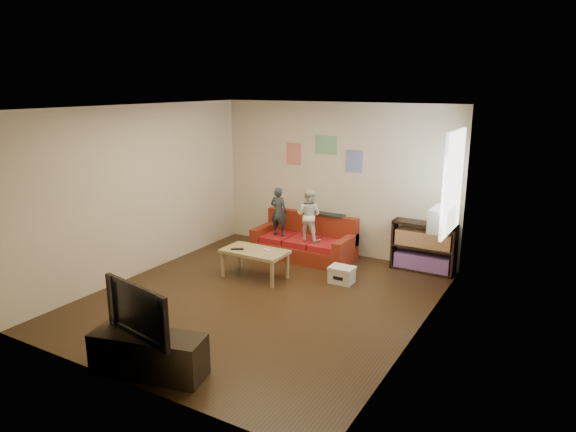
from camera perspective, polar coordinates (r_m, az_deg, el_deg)
The scene contains 17 objects.
room_shell at distance 7.06m, azimuth -3.24°, elevation 0.95°, with size 4.52×5.02×2.72m.
sofa at distance 9.13m, azimuth 1.93°, elevation -2.99°, with size 1.77×0.81×0.78m.
child_a at distance 9.06m, azimuth -1.04°, elevation 0.49°, with size 0.32×0.21×0.88m, color #282F35.
child_b at distance 8.77m, azimuth 2.32°, elevation 0.10°, with size 0.44×0.34×0.90m, color beige.
coffee_table at distance 8.13m, azimuth -3.72°, elevation -4.23°, with size 1.02×0.56×0.46m.
remote at distance 8.15m, azimuth -5.66°, elevation -3.67°, with size 0.20×0.05×0.02m, color black.
game_controller at distance 8.04m, azimuth -2.34°, elevation -3.82°, with size 0.15×0.04×0.03m, color silver.
bookshelf at distance 8.71m, azimuth 14.81°, elevation -3.62°, with size 1.02×0.31×0.82m.
window at distance 7.67m, azimuth 17.85°, elevation 3.57°, with size 0.04×1.08×1.48m, color white.
ac_unit at distance 7.82m, azimuth 16.68°, elevation -0.36°, with size 0.28×0.55×0.35m, color #B7B2A3.
artwork_left at distance 9.52m, azimuth 0.64°, elevation 6.93°, with size 0.30×0.01×0.40m, color #D87266.
artwork_center at distance 9.20m, azimuth 4.21°, elevation 7.88°, with size 0.42×0.01×0.32m, color #72B27F.
artwork_right at distance 9.00m, azimuth 7.34°, elevation 6.06°, with size 0.30×0.01×0.38m, color #727FCC.
file_box at distance 8.04m, azimuth 5.99°, elevation -6.50°, with size 0.38×0.29×0.26m.
tv_stand at distance 5.80m, azimuth -15.21°, elevation -14.60°, with size 1.22×0.41×0.46m, color black.
television at distance 5.57m, azimuth -15.57°, elevation -9.88°, with size 1.02×0.13×0.59m, color black.
tissue at distance 8.21m, azimuth 6.24°, elevation -6.64°, with size 0.10×0.10×0.10m, color white.
Camera 1 is at (3.77, -5.74, 3.00)m, focal length 32.00 mm.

